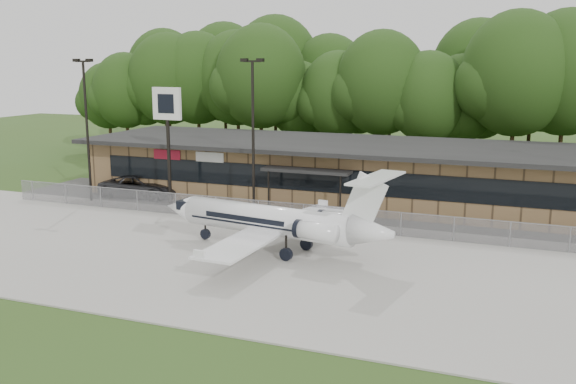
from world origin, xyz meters
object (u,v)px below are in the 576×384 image
at_px(suv, 141,186).
at_px(pole_sign, 167,116).
at_px(terminal, 358,171).
at_px(business_jet, 276,222).

relative_size(suv, pole_sign, 0.73).
distance_m(terminal, business_jet, 14.47).
height_order(business_jet, pole_sign, pole_sign).
height_order(business_jet, suv, business_jet).
height_order(suv, pole_sign, pole_sign).
relative_size(business_jet, suv, 2.31).
distance_m(terminal, pole_sign, 14.18).
distance_m(suv, pole_sign, 7.15).
bearing_deg(terminal, suv, -162.35).
distance_m(terminal, suv, 16.27).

